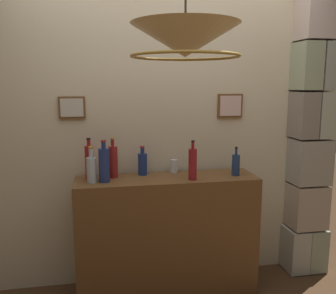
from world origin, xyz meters
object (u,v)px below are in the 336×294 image
object	(u,v)px
liquor_bottle_tequila	(89,162)
liquor_bottle_amaro	(193,164)
glass_tumbler_rocks	(174,166)
liquor_bottle_sherry	(143,163)
liquor_bottle_vermouth	(104,164)
liquor_bottle_mezcal	(92,169)
liquor_bottle_rum	(236,164)
liquor_bottle_vodka	(113,161)
pendant_lamp	(185,42)

from	to	relation	value
liquor_bottle_tequila	liquor_bottle_amaro	distance (m)	0.79
liquor_bottle_tequila	glass_tumbler_rocks	distance (m)	0.69
liquor_bottle_sherry	liquor_bottle_vermouth	size ratio (longest dim) A/B	0.74
liquor_bottle_mezcal	liquor_bottle_rum	distance (m)	1.13
liquor_bottle_vermouth	liquor_bottle_rum	distance (m)	1.03
liquor_bottle_sherry	liquor_bottle_amaro	bearing A→B (deg)	-31.49
liquor_bottle_vermouth	liquor_bottle_rum	world-z (taller)	liquor_bottle_vermouth
liquor_bottle_rum	glass_tumbler_rocks	distance (m)	0.50
liquor_bottle_vermouth	liquor_bottle_mezcal	world-z (taller)	liquor_bottle_vermouth
liquor_bottle_vodka	liquor_bottle_amaro	size ratio (longest dim) A/B	1.04
liquor_bottle_vodka	liquor_bottle_rum	size ratio (longest dim) A/B	1.37
liquor_bottle_mezcal	pendant_lamp	distance (m)	1.21
liquor_bottle_vodka	liquor_bottle_amaro	bearing A→B (deg)	-16.31
liquor_bottle_tequila	pendant_lamp	size ratio (longest dim) A/B	0.53
liquor_bottle_vermouth	liquor_bottle_mezcal	size ratio (longest dim) A/B	1.16
liquor_bottle_amaro	glass_tumbler_rocks	distance (m)	0.27
liquor_bottle_amaro	pendant_lamp	world-z (taller)	pendant_lamp
liquor_bottle_mezcal	liquor_bottle_rum	world-z (taller)	liquor_bottle_mezcal
liquor_bottle_sherry	pendant_lamp	size ratio (longest dim) A/B	0.39
liquor_bottle_vodka	liquor_bottle_sherry	xyz separation A→B (m)	(0.24, 0.05, -0.04)
liquor_bottle_sherry	liquor_bottle_amaro	distance (m)	0.42
pendant_lamp	liquor_bottle_amaro	bearing A→B (deg)	71.47
liquor_bottle_vodka	liquor_bottle_mezcal	distance (m)	0.20
pendant_lamp	liquor_bottle_mezcal	bearing A→B (deg)	128.53
glass_tumbler_rocks	pendant_lamp	xyz separation A→B (m)	(-0.12, -0.87, 0.89)
liquor_bottle_vermouth	liquor_bottle_mezcal	xyz separation A→B (m)	(-0.09, 0.00, -0.03)
pendant_lamp	liquor_bottle_vodka	bearing A→B (deg)	115.50
liquor_bottle_vodka	liquor_bottle_sherry	world-z (taller)	liquor_bottle_vodka
liquor_bottle_vodka	liquor_bottle_vermouth	size ratio (longest dim) A/B	1.00
liquor_bottle_tequila	glass_tumbler_rocks	bearing A→B (deg)	6.19
liquor_bottle_vodka	glass_tumbler_rocks	bearing A→B (deg)	7.52
liquor_bottle_mezcal	liquor_bottle_rum	xyz separation A→B (m)	(1.12, 0.01, -0.02)
liquor_bottle_tequila	pendant_lamp	distance (m)	1.27
glass_tumbler_rocks	pendant_lamp	bearing A→B (deg)	-97.59
liquor_bottle_rum	pendant_lamp	xyz separation A→B (m)	(-0.58, -0.69, 0.86)
glass_tumbler_rocks	pendant_lamp	distance (m)	1.25
liquor_bottle_amaro	liquor_bottle_rum	bearing A→B (deg)	10.23
liquor_bottle_rum	liquor_bottle_tequila	bearing A→B (deg)	175.07
glass_tumbler_rocks	pendant_lamp	size ratio (longest dim) A/B	0.18
liquor_bottle_sherry	liquor_bottle_rum	bearing A→B (deg)	-11.76
liquor_bottle_sherry	liquor_bottle_rum	size ratio (longest dim) A/B	1.01
liquor_bottle_mezcal	liquor_bottle_sherry	bearing A→B (deg)	22.59
liquor_bottle_rum	liquor_bottle_mezcal	bearing A→B (deg)	-179.34
liquor_bottle_vodka	glass_tumbler_rocks	xyz separation A→B (m)	(0.50, 0.07, -0.07)
liquor_bottle_vermouth	liquor_bottle_amaro	bearing A→B (deg)	-4.66
liquor_bottle_amaro	liquor_bottle_vodka	bearing A→B (deg)	163.69
liquor_bottle_vodka	pendant_lamp	distance (m)	1.21
liquor_bottle_rum	liquor_bottle_amaro	bearing A→B (deg)	-169.77
liquor_bottle_sherry	liquor_bottle_amaro	size ratio (longest dim) A/B	0.77
glass_tumbler_rocks	liquor_bottle_rum	bearing A→B (deg)	-20.25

